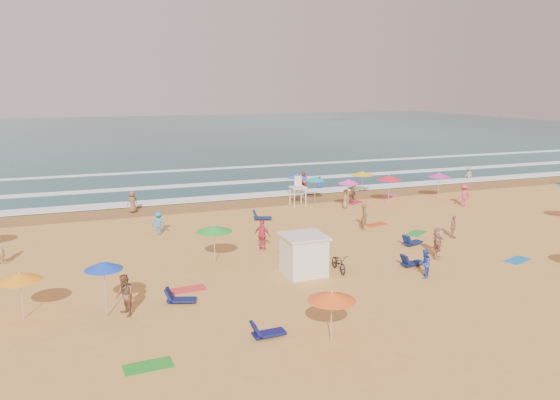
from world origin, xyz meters
name	(u,v)px	position (x,y,z in m)	size (l,w,h in m)	color
ground	(343,238)	(0.00, 0.00, 0.00)	(220.00, 220.00, 0.00)	gold
ocean	(160,134)	(0.00, 84.00, 0.00)	(220.00, 140.00, 0.18)	#0C4756
wet_sand	(278,201)	(0.00, 12.50, 0.01)	(220.00, 220.00, 0.00)	olive
surf_foam	(248,183)	(0.00, 21.32, 0.10)	(200.00, 18.70, 0.05)	white
cabana	(304,256)	(-5.09, -5.51, 1.00)	(2.00, 2.00, 2.00)	silver
cabana_roof	(304,236)	(-5.09, -5.51, 2.06)	(2.20, 2.20, 0.12)	silver
bicycle	(339,263)	(-3.19, -5.81, 0.48)	(0.64, 1.84, 0.97)	black
lifeguard_stand	(298,193)	(0.89, 10.07, 1.05)	(1.20, 1.20, 2.10)	white
beach_umbrellas	(363,198)	(2.43, 1.96, 2.12)	(56.47, 27.44, 0.79)	green
loungers	(456,241)	(6.09, -3.58, 0.17)	(39.97, 19.05, 0.34)	#101350
towels	(333,252)	(-1.97, -2.52, 0.01)	(40.08, 24.77, 0.03)	#DE1B45
beachgoers	(316,214)	(-0.32, 3.68, 0.83)	(50.82, 26.74, 2.12)	#DF3756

